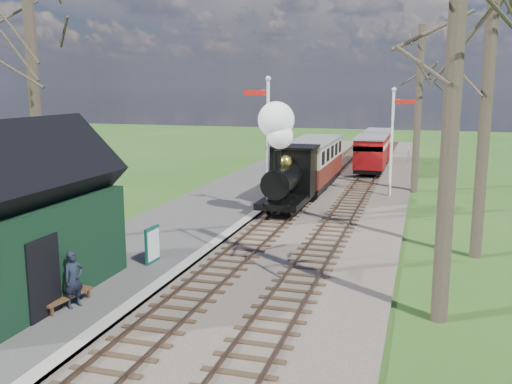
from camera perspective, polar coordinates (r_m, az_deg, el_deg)
distant_hills at (r=75.99m, az=12.47°, el=-6.51°), size 114.40×48.00×22.02m
ballast_bed at (r=31.11m, az=7.67°, el=-0.16°), size 8.00×60.00×0.10m
track_near at (r=31.32m, az=5.32°, el=0.05°), size 1.60×60.00×0.15m
track_far at (r=30.93m, az=10.05°, el=-0.20°), size 1.60×60.00×0.15m
platform at (r=24.80m, az=-6.31°, el=-2.76°), size 5.00×44.00×0.20m
coping_strip at (r=24.02m, az=-1.24°, el=-3.13°), size 0.40×44.00×0.21m
station_shed at (r=16.32m, az=-22.86°, el=-2.76°), size 3.25×6.30×4.78m
semaphore_near at (r=25.22m, az=1.06°, el=5.63°), size 1.22×0.24×6.22m
semaphore_far at (r=30.36m, az=13.59°, el=5.67°), size 1.22×0.24×5.72m
bare_trees at (r=18.90m, az=2.46°, el=8.79°), size 15.51×22.39×12.00m
fence_line at (r=44.88m, az=9.22°, el=3.73°), size 12.60×0.08×1.00m
locomotive at (r=25.84m, az=3.07°, el=2.71°), size 1.98×4.63×4.96m
coach at (r=31.80m, az=5.64°, el=3.04°), size 2.31×7.93×2.43m
red_carriage_a at (r=38.24m, az=11.44°, el=3.80°), size 1.94×4.79×2.04m
red_carriage_b at (r=43.69m, az=12.10°, el=4.60°), size 1.94×4.79×2.04m
sign_board at (r=18.60m, az=-10.31°, el=-5.21°), size 0.15×0.81×1.18m
bench at (r=15.74m, az=-18.83°, el=-9.22°), size 0.67×1.62×0.90m
person at (r=15.42m, az=-17.77°, el=-8.31°), size 0.52×0.63×1.48m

